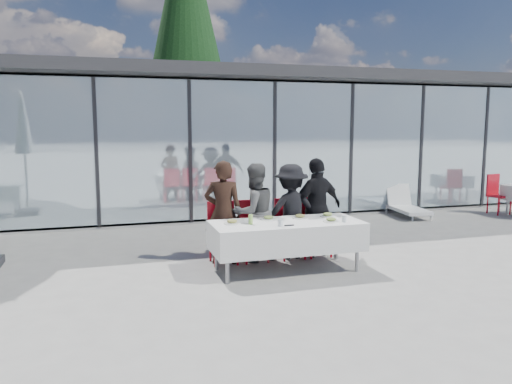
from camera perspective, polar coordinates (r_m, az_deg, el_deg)
ground at (r=7.63m, az=4.57°, el=-9.02°), size 90.00×90.00×0.00m
pavilion at (r=15.68m, az=0.57°, el=7.54°), size 14.80×8.80×3.44m
treeline at (r=34.80m, az=-15.84°, el=7.44°), size 62.50×2.00×4.40m
dining_table at (r=7.52m, az=3.51°, el=-5.01°), size 2.26×0.96×0.75m
diner_a at (r=7.88m, az=-3.77°, el=-2.34°), size 0.75×0.75×1.64m
diner_chair_a at (r=8.00m, az=-3.87°, el=-4.24°), size 0.44×0.44×0.97m
diner_b at (r=8.01m, az=-0.23°, el=-2.36°), size 0.95×0.95×1.58m
diner_chair_b at (r=8.12m, az=-0.37°, el=-4.04°), size 0.44×0.44×0.97m
diner_c at (r=8.21m, az=4.00°, el=-2.22°), size 1.08×1.08×1.56m
diner_chair_c at (r=8.32m, az=3.81°, el=-3.77°), size 0.44×0.44×0.97m
diner_d at (r=8.38m, az=7.00°, el=-1.75°), size 1.19×1.19×1.65m
diner_chair_d at (r=8.50m, az=6.78°, el=-3.57°), size 0.44×0.44×0.97m
plate_a at (r=7.32m, az=-2.74°, el=-3.45°), size 0.25×0.25×0.07m
plate_b at (r=7.62m, az=1.44°, el=-3.01°), size 0.25×0.25×0.07m
plate_c at (r=7.77m, az=5.06°, el=-2.82°), size 0.25×0.25×0.07m
plate_d at (r=7.95m, az=8.20°, el=-2.63°), size 0.25×0.25×0.07m
plate_extra at (r=7.54m, az=8.59°, el=-3.20°), size 0.25×0.25×0.07m
juice_bottle at (r=7.27m, az=-0.62°, el=-3.16°), size 0.06×0.06×0.14m
drinking_glasses at (r=7.33m, az=6.51°, el=-3.29°), size 1.09×0.09×0.10m
folded_eyeglasses at (r=7.19m, az=3.81°, el=-3.81°), size 0.14×0.03×0.01m
spare_chair_a at (r=13.69m, az=25.77°, el=0.00°), size 0.52×0.52×0.97m
spare_chair_b at (r=13.63m, az=17.88°, el=0.36°), size 0.62×0.62×0.97m
lounger at (r=12.60m, az=16.68°, el=-1.44°), size 0.76×1.39×0.72m
conifer_tree at (r=20.41m, az=-7.97°, el=18.36°), size 4.00×4.00×10.50m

